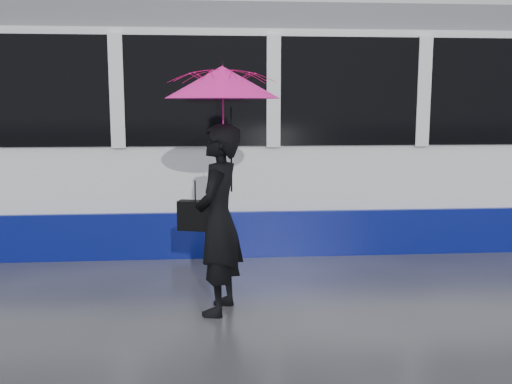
{
  "coord_description": "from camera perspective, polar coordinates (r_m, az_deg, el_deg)",
  "views": [
    {
      "loc": [
        -0.86,
        -6.18,
        2.03
      ],
      "look_at": [
        -0.37,
        -0.12,
        1.1
      ],
      "focal_mm": 40.0,
      "sensor_mm": 36.0,
      "label": 1
    }
  ],
  "objects": [
    {
      "name": "ground",
      "position": [
        6.56,
        3.2,
        -9.33
      ],
      "size": [
        90.0,
        90.0,
        0.0
      ],
      "primitive_type": "plane",
      "color": "#27272C",
      "rests_on": "ground"
    },
    {
      "name": "rails",
      "position": [
        8.96,
        1.04,
        -4.32
      ],
      "size": [
        34.0,
        1.51,
        0.02
      ],
      "color": "#3F3D38",
      "rests_on": "ground"
    },
    {
      "name": "tram",
      "position": [
        9.3,
        16.45,
        5.94
      ],
      "size": [
        26.0,
        2.56,
        3.35
      ],
      "color": "white",
      "rests_on": "ground"
    },
    {
      "name": "woman",
      "position": [
        5.54,
        -3.79,
        -2.81
      ],
      "size": [
        0.62,
        0.77,
        1.85
      ],
      "primitive_type": "imported",
      "rotation": [
        0.0,
        0.0,
        -1.86
      ],
      "color": "black",
      "rests_on": "ground"
    },
    {
      "name": "umbrella",
      "position": [
        5.43,
        -3.37,
        8.68
      ],
      "size": [
        1.36,
        1.36,
        1.25
      ],
      "rotation": [
        0.0,
        0.0,
        -0.29
      ],
      "color": "#F5147F",
      "rests_on": "ground"
    },
    {
      "name": "handbag",
      "position": [
        5.56,
        -6.07,
        -2.34
      ],
      "size": [
        0.36,
        0.23,
        0.47
      ],
      "rotation": [
        0.0,
        0.0,
        -0.29
      ],
      "color": "black",
      "rests_on": "ground"
    }
  ]
}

